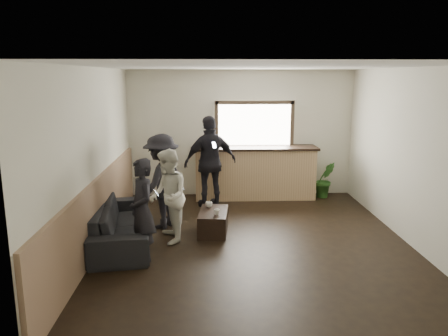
{
  "coord_description": "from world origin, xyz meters",
  "views": [
    {
      "loc": [
        -0.74,
        -6.69,
        2.67
      ],
      "look_at": [
        -0.47,
        0.4,
        1.16
      ],
      "focal_mm": 35.0,
      "sensor_mm": 36.0,
      "label": 1
    }
  ],
  "objects_px": {
    "sofa": "(121,223)",
    "cup_a": "(209,204)",
    "coffee_table": "(213,222)",
    "person_d": "(210,162)",
    "bar_counter": "(255,169)",
    "person_a": "(142,210)",
    "potted_plant": "(325,180)",
    "person_b": "(168,196)",
    "person_c": "(162,181)",
    "cup_b": "(217,212)"
  },
  "relations": [
    {
      "from": "person_b",
      "to": "bar_counter",
      "type": "bearing_deg",
      "value": 135.26
    },
    {
      "from": "person_a",
      "to": "person_d",
      "type": "relative_size",
      "value": 0.8
    },
    {
      "from": "bar_counter",
      "to": "sofa",
      "type": "height_order",
      "value": "bar_counter"
    },
    {
      "from": "coffee_table",
      "to": "person_c",
      "type": "height_order",
      "value": "person_c"
    },
    {
      "from": "person_a",
      "to": "person_d",
      "type": "distance_m",
      "value": 2.79
    },
    {
      "from": "person_a",
      "to": "person_c",
      "type": "xyz_separation_m",
      "value": [
        0.15,
        1.41,
        0.08
      ]
    },
    {
      "from": "coffee_table",
      "to": "cup_b",
      "type": "height_order",
      "value": "cup_b"
    },
    {
      "from": "cup_b",
      "to": "sofa",
      "type": "bearing_deg",
      "value": -172.04
    },
    {
      "from": "person_a",
      "to": "person_d",
      "type": "bearing_deg",
      "value": 131.31
    },
    {
      "from": "bar_counter",
      "to": "potted_plant",
      "type": "height_order",
      "value": "bar_counter"
    },
    {
      "from": "cup_a",
      "to": "person_b",
      "type": "relative_size",
      "value": 0.08
    },
    {
      "from": "coffee_table",
      "to": "cup_a",
      "type": "relative_size",
      "value": 6.89
    },
    {
      "from": "bar_counter",
      "to": "potted_plant",
      "type": "xyz_separation_m",
      "value": [
        1.56,
        -0.05,
        -0.24
      ]
    },
    {
      "from": "cup_b",
      "to": "person_a",
      "type": "relative_size",
      "value": 0.07
    },
    {
      "from": "bar_counter",
      "to": "person_c",
      "type": "bearing_deg",
      "value": -134.86
    },
    {
      "from": "cup_a",
      "to": "cup_b",
      "type": "relative_size",
      "value": 1.24
    },
    {
      "from": "person_c",
      "to": "person_d",
      "type": "xyz_separation_m",
      "value": [
        0.87,
        1.18,
        0.1
      ]
    },
    {
      "from": "potted_plant",
      "to": "person_d",
      "type": "bearing_deg",
      "value": -165.98
    },
    {
      "from": "sofa",
      "to": "cup_a",
      "type": "bearing_deg",
      "value": -73.06
    },
    {
      "from": "cup_a",
      "to": "person_a",
      "type": "relative_size",
      "value": 0.08
    },
    {
      "from": "bar_counter",
      "to": "person_a",
      "type": "xyz_separation_m",
      "value": [
        -2.0,
        -3.28,
        0.12
      ]
    },
    {
      "from": "cup_b",
      "to": "person_a",
      "type": "distance_m",
      "value": 1.46
    },
    {
      "from": "person_d",
      "to": "cup_b",
      "type": "bearing_deg",
      "value": 73.51
    },
    {
      "from": "cup_a",
      "to": "potted_plant",
      "type": "bearing_deg",
      "value": 36.2
    },
    {
      "from": "cup_b",
      "to": "person_c",
      "type": "xyz_separation_m",
      "value": [
        -0.95,
        0.52,
        0.41
      ]
    },
    {
      "from": "person_b",
      "to": "person_d",
      "type": "bearing_deg",
      "value": 148.17
    },
    {
      "from": "cup_b",
      "to": "person_d",
      "type": "height_order",
      "value": "person_d"
    },
    {
      "from": "coffee_table",
      "to": "person_d",
      "type": "relative_size",
      "value": 0.45
    },
    {
      "from": "potted_plant",
      "to": "bar_counter",
      "type": "bearing_deg",
      "value": 178.32
    },
    {
      "from": "coffee_table",
      "to": "person_a",
      "type": "relative_size",
      "value": 0.56
    },
    {
      "from": "sofa",
      "to": "coffee_table",
      "type": "bearing_deg",
      "value": -82.43
    },
    {
      "from": "cup_b",
      "to": "potted_plant",
      "type": "height_order",
      "value": "potted_plant"
    },
    {
      "from": "sofa",
      "to": "person_d",
      "type": "distance_m",
      "value": 2.49
    },
    {
      "from": "coffee_table",
      "to": "person_b",
      "type": "bearing_deg",
      "value": -151.45
    },
    {
      "from": "sofa",
      "to": "potted_plant",
      "type": "distance_m",
      "value": 4.75
    },
    {
      "from": "person_d",
      "to": "potted_plant",
      "type": "bearing_deg",
      "value": 174.63
    },
    {
      "from": "coffee_table",
      "to": "potted_plant",
      "type": "relative_size",
      "value": 1.06
    },
    {
      "from": "sofa",
      "to": "cup_a",
      "type": "relative_size",
      "value": 17.99
    },
    {
      "from": "coffee_table",
      "to": "potted_plant",
      "type": "height_order",
      "value": "potted_plant"
    },
    {
      "from": "bar_counter",
      "to": "potted_plant",
      "type": "distance_m",
      "value": 1.58
    },
    {
      "from": "potted_plant",
      "to": "person_d",
      "type": "distance_m",
      "value": 2.68
    },
    {
      "from": "bar_counter",
      "to": "sofa",
      "type": "xyz_separation_m",
      "value": [
        -2.45,
        -2.6,
        -0.32
      ]
    },
    {
      "from": "sofa",
      "to": "potted_plant",
      "type": "relative_size",
      "value": 2.76
    },
    {
      "from": "person_c",
      "to": "sofa",
      "type": "bearing_deg",
      "value": -9.5
    },
    {
      "from": "sofa",
      "to": "person_c",
      "type": "distance_m",
      "value": 1.08
    },
    {
      "from": "cup_b",
      "to": "person_a",
      "type": "xyz_separation_m",
      "value": [
        -1.1,
        -0.9,
        0.33
      ]
    },
    {
      "from": "cup_b",
      "to": "potted_plant",
      "type": "distance_m",
      "value": 3.39
    },
    {
      "from": "sofa",
      "to": "person_a",
      "type": "height_order",
      "value": "person_a"
    },
    {
      "from": "bar_counter",
      "to": "cup_a",
      "type": "height_order",
      "value": "bar_counter"
    },
    {
      "from": "potted_plant",
      "to": "person_d",
      "type": "relative_size",
      "value": 0.43
    }
  ]
}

